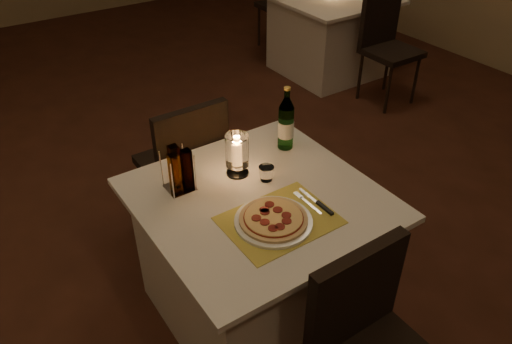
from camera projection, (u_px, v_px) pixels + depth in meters
floor at (185, 285)px, 2.74m from camera, size 8.00×10.00×0.02m
main_table at (258, 257)px, 2.38m from camera, size 1.00×1.00×0.74m
chair_near at (370, 339)px, 1.80m from camera, size 0.42×0.42×0.90m
chair_far at (186, 158)px, 2.77m from camera, size 0.42×0.42×0.90m
placemat at (279, 220)px, 2.04m from camera, size 0.45×0.34×0.00m
plate at (273, 221)px, 2.02m from camera, size 0.32×0.32×0.01m
pizza at (273, 218)px, 2.01m from camera, size 0.28×0.28×0.02m
fork at (306, 201)px, 2.14m from camera, size 0.02×0.18×0.00m
knife at (321, 205)px, 2.11m from camera, size 0.02×0.22×0.01m
tumbler at (266, 173)px, 2.26m from camera, size 0.07×0.07×0.07m
water_bottle at (286, 124)px, 2.43m from camera, size 0.08×0.08×0.33m
hurricane_candle at (237, 152)px, 2.25m from camera, size 0.11×0.11×0.20m
cruet_caddy at (179, 171)px, 2.16m from camera, size 0.12×0.12×0.21m
neighbor_table_right at (329, 35)px, 4.87m from camera, size 1.00×1.00×0.74m
neighbor_chair_ra at (386, 39)px, 4.28m from camera, size 0.42×0.42×0.90m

